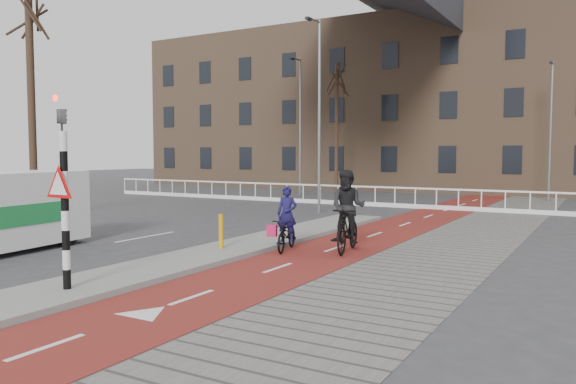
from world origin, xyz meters
The scene contains 15 objects.
ground centered at (0.00, 0.00, 0.00)m, with size 120.00×120.00×0.00m, color #38383A.
bike_lane centered at (1.50, 10.00, 0.01)m, with size 2.50×60.00×0.01m, color maroon.
sidewalk centered at (4.30, 10.00, 0.01)m, with size 3.00×60.00×0.01m, color slate.
curb_island centered at (-0.70, 4.00, 0.06)m, with size 1.80×16.00×0.12m, color gray.
traffic_signal centered at (-0.60, -2.02, 1.99)m, with size 0.80×0.80×3.68m.
bollard centered at (-0.78, 2.92, 0.57)m, with size 0.12×0.12×0.90m, color orange.
cyclist_near centered at (0.55, 4.05, 0.58)m, with size 0.97×1.71×1.72m.
cyclist_far centered at (2.05, 4.63, 0.90)m, with size 1.04×2.10×2.16m.
railing centered at (-5.00, 17.00, 0.31)m, with size 28.00×0.10×0.99m.
townhouse_row centered at (-3.00, 32.00, 7.81)m, with size 46.00×10.00×15.90m.
tree_left centered at (-12.12, 5.60, 4.80)m, with size 0.30×0.30×9.61m, color black.
tree_mid centered at (-6.86, 22.88, 4.05)m, with size 0.23×0.23×8.11m, color black.
streetlight_near centered at (-2.99, 12.90, 4.12)m, with size 0.12×0.12×8.24m, color slate.
streetlight_left centered at (-8.92, 21.96, 4.20)m, with size 0.12×0.12×8.41m, color slate.
streetlight_right centered at (5.05, 24.36, 3.71)m, with size 0.12×0.12×7.43m, color slate.
Camera 1 is at (7.99, -8.74, 2.61)m, focal length 35.00 mm.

